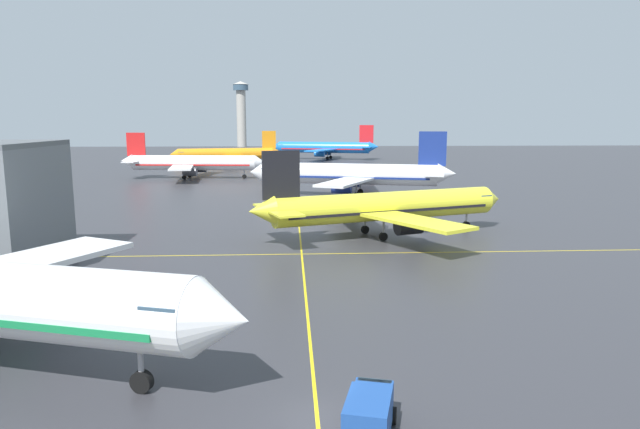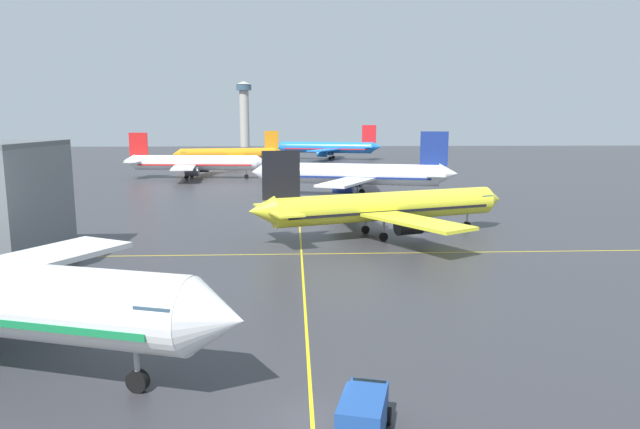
{
  "view_description": "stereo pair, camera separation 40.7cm",
  "coord_description": "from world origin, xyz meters",
  "px_view_note": "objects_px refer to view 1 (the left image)",
  "views": [
    {
      "loc": [
        -1.21,
        -24.61,
        13.94
      ],
      "look_at": [
        2.15,
        37.22,
        3.67
      ],
      "focal_mm": 31.5,
      "sensor_mm": 36.0,
      "label": 1
    },
    {
      "loc": [
        -0.8,
        -24.63,
        13.94
      ],
      "look_at": [
        2.15,
        37.22,
        3.67
      ],
      "focal_mm": 31.5,
      "sensor_mm": 36.0,
      "label": 2
    }
  ],
  "objects_px": {
    "airliner_distant_taxiway": "(325,148)",
    "airliner_far_left_stand": "(192,163)",
    "airliner_second_row": "(384,207)",
    "airliner_third_row": "(351,174)",
    "control_tower": "(241,109)",
    "airliner_far_right_stand": "(227,154)",
    "service_truck_catering": "(370,412)"
  },
  "relations": [
    {
      "from": "airliner_second_row",
      "to": "airliner_third_row",
      "type": "relative_size",
      "value": 0.87
    },
    {
      "from": "airliner_distant_taxiway",
      "to": "airliner_second_row",
      "type": "bearing_deg",
      "value": -90.74
    },
    {
      "from": "airliner_far_left_stand",
      "to": "airliner_third_row",
      "type": "bearing_deg",
      "value": -45.28
    },
    {
      "from": "airliner_second_row",
      "to": "airliner_third_row",
      "type": "bearing_deg",
      "value": 90.09
    },
    {
      "from": "airliner_third_row",
      "to": "control_tower",
      "type": "bearing_deg",
      "value": 100.05
    },
    {
      "from": "airliner_far_left_stand",
      "to": "control_tower",
      "type": "xyz_separation_m",
      "value": [
        -2.56,
        179.02,
        17.17
      ]
    },
    {
      "from": "airliner_second_row",
      "to": "airliner_far_left_stand",
      "type": "relative_size",
      "value": 0.93
    },
    {
      "from": "service_truck_catering",
      "to": "airliner_far_left_stand",
      "type": "bearing_deg",
      "value": 103.2
    },
    {
      "from": "airliner_far_right_stand",
      "to": "service_truck_catering",
      "type": "height_order",
      "value": "airliner_far_right_stand"
    },
    {
      "from": "airliner_far_left_stand",
      "to": "service_truck_catering",
      "type": "height_order",
      "value": "airliner_far_left_stand"
    },
    {
      "from": "airliner_third_row",
      "to": "airliner_far_left_stand",
      "type": "relative_size",
      "value": 1.07
    },
    {
      "from": "airliner_second_row",
      "to": "service_truck_catering",
      "type": "distance_m",
      "value": 45.0
    },
    {
      "from": "control_tower",
      "to": "airliner_far_right_stand",
      "type": "bearing_deg",
      "value": -87.16
    },
    {
      "from": "airliner_far_right_stand",
      "to": "airliner_third_row",
      "type": "bearing_deg",
      "value": -67.85
    },
    {
      "from": "airliner_second_row",
      "to": "airliner_third_row",
      "type": "height_order",
      "value": "airliner_third_row"
    },
    {
      "from": "airliner_far_right_stand",
      "to": "control_tower",
      "type": "bearing_deg",
      "value": 92.84
    },
    {
      "from": "control_tower",
      "to": "airliner_third_row",
      "type": "bearing_deg",
      "value": -79.95
    },
    {
      "from": "airliner_distant_taxiway",
      "to": "airliner_far_left_stand",
      "type": "bearing_deg",
      "value": -118.01
    },
    {
      "from": "airliner_second_row",
      "to": "airliner_distant_taxiway",
      "type": "bearing_deg",
      "value": 89.26
    },
    {
      "from": "airliner_third_row",
      "to": "airliner_far_right_stand",
      "type": "relative_size",
      "value": 1.1
    },
    {
      "from": "airliner_second_row",
      "to": "control_tower",
      "type": "height_order",
      "value": "control_tower"
    },
    {
      "from": "control_tower",
      "to": "airliner_distant_taxiway",
      "type": "bearing_deg",
      "value": -69.78
    },
    {
      "from": "airliner_far_left_stand",
      "to": "airliner_far_right_stand",
      "type": "height_order",
      "value": "airliner_far_left_stand"
    },
    {
      "from": "airliner_far_right_stand",
      "to": "service_truck_catering",
      "type": "xyz_separation_m",
      "value": [
        23.28,
        -158.4,
        -2.58
      ]
    },
    {
      "from": "airliner_far_left_stand",
      "to": "airliner_far_right_stand",
      "type": "distance_m",
      "value": 41.1
    },
    {
      "from": "airliner_second_row",
      "to": "airliner_distant_taxiway",
      "type": "xyz_separation_m",
      "value": [
        1.85,
        143.71,
        0.66
      ]
    },
    {
      "from": "airliner_second_row",
      "to": "airliner_far_right_stand",
      "type": "relative_size",
      "value": 0.96
    },
    {
      "from": "airliner_second_row",
      "to": "airliner_far_right_stand",
      "type": "height_order",
      "value": "airliner_far_right_stand"
    },
    {
      "from": "airliner_distant_taxiway",
      "to": "service_truck_catering",
      "type": "distance_m",
      "value": 188.21
    },
    {
      "from": "airliner_second_row",
      "to": "service_truck_catering",
      "type": "height_order",
      "value": "airliner_second_row"
    },
    {
      "from": "airliner_far_left_stand",
      "to": "airliner_distant_taxiway",
      "type": "height_order",
      "value": "airliner_distant_taxiway"
    },
    {
      "from": "airliner_second_row",
      "to": "control_tower",
      "type": "bearing_deg",
      "value": 98.6
    }
  ]
}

